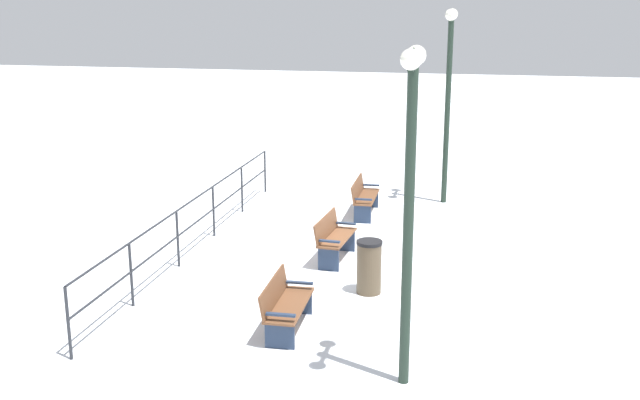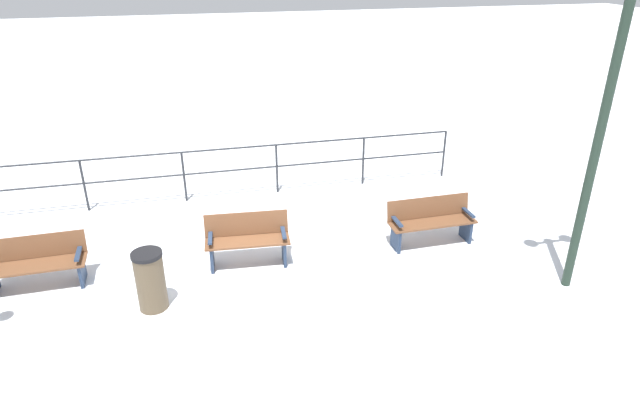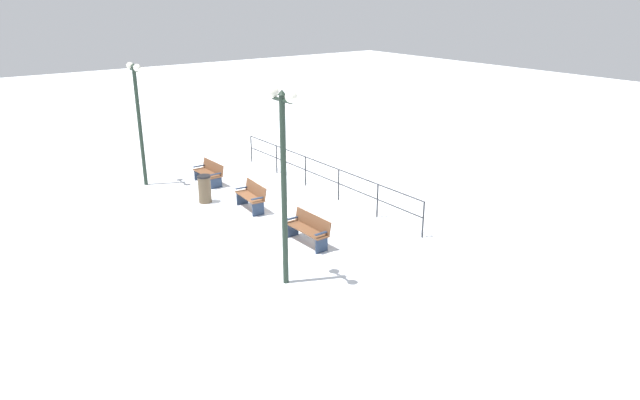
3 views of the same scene
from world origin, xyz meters
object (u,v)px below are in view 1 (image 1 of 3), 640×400
bench_third (364,196)px  lamppost_middle (449,77)px  trash_bin (369,267)px  lamppost_near (410,174)px  bench_nearest (285,304)px  bench_second (334,237)px

bench_third → lamppost_middle: size_ratio=0.34×
lamppost_middle → trash_bin: 7.18m
lamppost_near → trash_bin: lamppost_near is taller
bench_nearest → trash_bin: (1.06, 1.82, 0.06)m
bench_third → trash_bin: bearing=-81.1°
bench_second → bench_third: bearing=93.4°
bench_second → lamppost_middle: (1.91, 5.00, 2.74)m
bench_third → lamppost_middle: bearing=40.2°
bench_third → trash_bin: trash_bin is taller
bench_nearest → trash_bin: 2.11m
lamppost_near → bench_third: bearing=102.8°
trash_bin → bench_second: bearing=121.1°
bench_nearest → trash_bin: size_ratio=1.59×
trash_bin → bench_third: bearing=100.1°
bench_nearest → lamppost_near: lamppost_near is taller
bench_second → lamppost_near: lamppost_near is taller
bench_nearest → bench_third: (0.18, 6.78, 0.03)m
bench_nearest → lamppost_near: size_ratio=0.34×
bench_nearest → lamppost_near: 3.46m
bench_nearest → bench_second: size_ratio=1.04×
bench_third → lamppost_near: size_ratio=0.36×
bench_nearest → lamppost_middle: 9.07m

